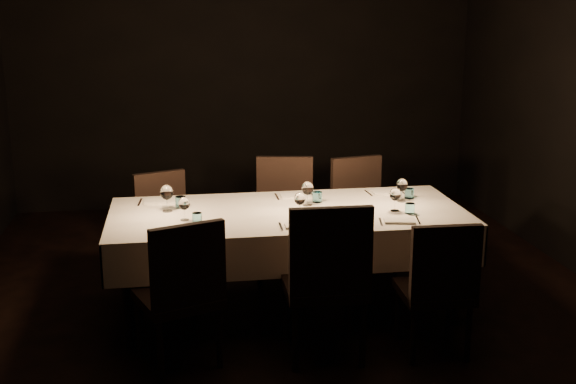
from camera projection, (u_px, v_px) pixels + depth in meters
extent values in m
cube|color=black|center=(288.00, 310.00, 5.33)|extent=(5.00, 6.00, 0.01)
cube|color=black|center=(245.00, 70.00, 7.82)|extent=(5.00, 0.01, 3.00)
cube|color=black|center=(450.00, 248.00, 2.08)|extent=(5.00, 0.01, 3.00)
cube|color=black|center=(288.00, 215.00, 5.14)|extent=(2.40, 1.00, 0.04)
cylinder|color=black|center=(127.00, 296.00, 4.66)|extent=(0.07, 0.07, 0.71)
cylinder|color=black|center=(134.00, 254.00, 5.47)|extent=(0.07, 0.07, 0.71)
cylinder|color=black|center=(457.00, 277.00, 5.00)|extent=(0.07, 0.07, 0.71)
cylinder|color=black|center=(417.00, 239.00, 5.81)|extent=(0.07, 0.07, 0.71)
cube|color=beige|center=(288.00, 212.00, 5.13)|extent=(2.52, 1.12, 0.01)
cube|color=beige|center=(277.00, 210.00, 5.70)|extent=(2.52, 0.01, 0.28)
cube|color=beige|center=(301.00, 257.00, 4.64)|extent=(2.52, 0.01, 0.28)
cube|color=beige|center=(454.00, 223.00, 5.36)|extent=(0.01, 1.12, 0.28)
cube|color=beige|center=(109.00, 240.00, 4.98)|extent=(0.01, 1.12, 0.28)
cylinder|color=black|center=(196.00, 315.00, 4.75)|extent=(0.04, 0.04, 0.40)
cylinder|color=black|center=(219.00, 338.00, 4.43)|extent=(0.04, 0.04, 0.40)
cylinder|color=black|center=(140.00, 328.00, 4.57)|extent=(0.04, 0.04, 0.40)
cylinder|color=black|center=(160.00, 352.00, 4.25)|extent=(0.04, 0.04, 0.40)
cube|color=black|center=(178.00, 298.00, 4.44)|extent=(0.59, 0.59, 0.06)
cube|color=black|center=(188.00, 265.00, 4.20)|extent=(0.45, 0.21, 0.50)
cube|color=silver|center=(179.00, 231.00, 4.65)|extent=(0.22, 0.16, 0.01)
cube|color=silver|center=(159.00, 232.00, 4.63)|extent=(0.05, 0.18, 0.01)
cube|color=silver|center=(198.00, 231.00, 4.67)|extent=(0.04, 0.18, 0.01)
cylinder|color=#AEE5F2|center=(197.00, 218.00, 4.83)|extent=(0.06, 0.06, 0.07)
cylinder|color=white|center=(185.00, 220.00, 4.91)|extent=(0.06, 0.06, 0.00)
cylinder|color=white|center=(185.00, 214.00, 4.90)|extent=(0.01, 0.01, 0.08)
ellipsoid|color=white|center=(184.00, 203.00, 4.88)|extent=(0.08, 0.08, 0.09)
cylinder|color=black|center=(348.00, 307.00, 4.84)|extent=(0.04, 0.04, 0.43)
cylinder|color=black|center=(363.00, 335.00, 4.43)|extent=(0.04, 0.04, 0.43)
cylinder|color=black|center=(286.00, 311.00, 4.78)|extent=(0.04, 0.04, 0.43)
cylinder|color=black|center=(295.00, 339.00, 4.38)|extent=(0.04, 0.04, 0.43)
cube|color=black|center=(323.00, 286.00, 4.54)|extent=(0.51, 0.51, 0.07)
cube|color=black|center=(331.00, 251.00, 4.26)|extent=(0.50, 0.06, 0.54)
cube|color=silver|center=(300.00, 225.00, 4.77)|extent=(0.20, 0.14, 0.01)
cube|color=silver|center=(281.00, 227.00, 4.75)|extent=(0.02, 0.18, 0.01)
cube|color=silver|center=(319.00, 225.00, 4.79)|extent=(0.02, 0.18, 0.01)
cylinder|color=#AEE5F2|center=(314.00, 213.00, 4.96)|extent=(0.07, 0.07, 0.07)
cylinder|color=white|center=(300.00, 215.00, 5.03)|extent=(0.06, 0.06, 0.00)
cylinder|color=white|center=(300.00, 209.00, 5.02)|extent=(0.01, 0.01, 0.08)
ellipsoid|color=white|center=(300.00, 199.00, 5.00)|extent=(0.08, 0.08, 0.09)
cylinder|color=black|center=(449.00, 311.00, 4.85)|extent=(0.04, 0.04, 0.38)
cylinder|color=black|center=(468.00, 334.00, 4.51)|extent=(0.04, 0.04, 0.38)
cylinder|color=black|center=(398.00, 313.00, 4.81)|extent=(0.04, 0.04, 0.38)
cylinder|color=black|center=(413.00, 337.00, 4.47)|extent=(0.04, 0.04, 0.38)
cube|color=black|center=(434.00, 292.00, 4.60)|extent=(0.45, 0.45, 0.06)
cube|color=black|center=(446.00, 263.00, 4.36)|extent=(0.44, 0.06, 0.47)
cube|color=silver|center=(399.00, 220.00, 4.87)|extent=(0.23, 0.17, 0.01)
cube|color=silver|center=(381.00, 222.00, 4.86)|extent=(0.05, 0.19, 0.01)
cube|color=silver|center=(418.00, 220.00, 4.90)|extent=(0.05, 0.19, 0.01)
cylinder|color=#AEE5F2|center=(410.00, 208.00, 5.06)|extent=(0.07, 0.07, 0.07)
cylinder|color=white|center=(395.00, 211.00, 5.13)|extent=(0.06, 0.06, 0.00)
cylinder|color=white|center=(395.00, 205.00, 5.12)|extent=(0.01, 0.01, 0.08)
ellipsoid|color=white|center=(395.00, 194.00, 5.10)|extent=(0.08, 0.08, 0.09)
cylinder|color=black|center=(158.00, 272.00, 5.56)|extent=(0.04, 0.04, 0.37)
cylinder|color=black|center=(143.00, 259.00, 5.85)|extent=(0.04, 0.04, 0.37)
cylinder|color=black|center=(199.00, 264.00, 5.73)|extent=(0.04, 0.04, 0.37)
cylinder|color=black|center=(183.00, 252.00, 6.02)|extent=(0.04, 0.04, 0.37)
cube|color=black|center=(170.00, 236.00, 5.73)|extent=(0.55, 0.55, 0.06)
cube|color=black|center=(160.00, 200.00, 5.82)|extent=(0.42, 0.20, 0.46)
cube|color=silver|center=(160.00, 201.00, 5.36)|extent=(0.24, 0.16, 0.02)
cube|color=silver|center=(140.00, 202.00, 5.34)|extent=(0.03, 0.21, 0.01)
cube|color=silver|center=(181.00, 201.00, 5.38)|extent=(0.03, 0.21, 0.01)
cylinder|color=#AEE5F2|center=(181.00, 202.00, 5.20)|extent=(0.08, 0.08, 0.08)
cylinder|color=white|center=(167.00, 211.00, 5.12)|extent=(0.07, 0.07, 0.00)
cylinder|color=white|center=(167.00, 205.00, 5.11)|extent=(0.01, 0.01, 0.09)
ellipsoid|color=white|center=(167.00, 192.00, 5.08)|extent=(0.09, 0.09, 0.11)
cylinder|color=black|center=(259.00, 261.00, 5.75)|extent=(0.04, 0.04, 0.40)
cylinder|color=black|center=(262.00, 245.00, 6.13)|extent=(0.04, 0.04, 0.40)
cylinder|color=black|center=(308.00, 261.00, 5.75)|extent=(0.04, 0.04, 0.40)
cylinder|color=black|center=(307.00, 246.00, 6.12)|extent=(0.04, 0.04, 0.40)
cube|color=black|center=(284.00, 226.00, 5.88)|extent=(0.54, 0.54, 0.06)
cube|color=black|center=(285.00, 186.00, 6.00)|extent=(0.47, 0.13, 0.51)
cube|color=silver|center=(295.00, 196.00, 5.51)|extent=(0.22, 0.14, 0.02)
cube|color=silver|center=(277.00, 197.00, 5.49)|extent=(0.01, 0.20, 0.01)
cube|color=silver|center=(313.00, 195.00, 5.53)|extent=(0.01, 0.20, 0.01)
cylinder|color=#AEE5F2|center=(317.00, 197.00, 5.35)|extent=(0.07, 0.07, 0.08)
cylinder|color=white|center=(307.00, 205.00, 5.27)|extent=(0.07, 0.07, 0.00)
cylinder|color=white|center=(307.00, 199.00, 5.26)|extent=(0.01, 0.01, 0.08)
ellipsoid|color=white|center=(308.00, 188.00, 5.24)|extent=(0.09, 0.09, 0.10)
cylinder|color=black|center=(355.00, 258.00, 5.83)|extent=(0.04, 0.04, 0.39)
cylinder|color=black|center=(335.00, 244.00, 6.17)|extent=(0.04, 0.04, 0.39)
cylinder|color=black|center=(395.00, 253.00, 5.96)|extent=(0.04, 0.04, 0.39)
cylinder|color=black|center=(374.00, 240.00, 6.30)|extent=(0.04, 0.04, 0.39)
cube|color=black|center=(366.00, 223.00, 6.01)|extent=(0.54, 0.54, 0.06)
cube|color=black|center=(356.00, 185.00, 6.11)|extent=(0.45, 0.14, 0.49)
cube|color=silver|center=(385.00, 192.00, 5.62)|extent=(0.22, 0.15, 0.02)
cube|color=silver|center=(368.00, 193.00, 5.60)|extent=(0.03, 0.19, 0.01)
cube|color=silver|center=(402.00, 192.00, 5.64)|extent=(0.02, 0.19, 0.01)
cylinder|color=#AEE5F2|center=(409.00, 193.00, 5.46)|extent=(0.07, 0.07, 0.08)
cylinder|color=white|center=(401.00, 201.00, 5.38)|extent=(0.07, 0.07, 0.00)
cylinder|color=white|center=(402.00, 196.00, 5.37)|extent=(0.01, 0.01, 0.08)
ellipsoid|color=white|center=(402.00, 185.00, 5.35)|extent=(0.08, 0.08, 0.10)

